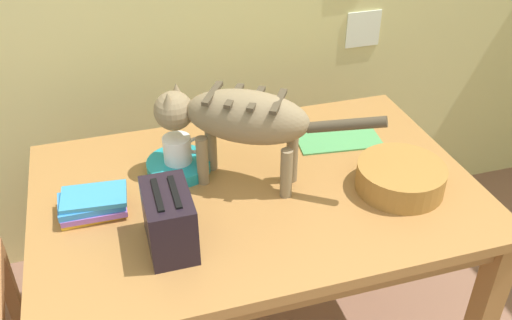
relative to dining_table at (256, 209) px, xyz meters
name	(u,v)px	position (x,y,z in m)	size (l,w,h in m)	color
dining_table	(256,209)	(0.00, 0.00, 0.00)	(1.35, 0.89, 0.72)	#9E6B37
cat	(237,119)	(-0.04, 0.05, 0.30)	(0.60, 0.40, 0.31)	#836F50
saucer_bowl	(179,166)	(-0.21, 0.16, 0.10)	(0.20, 0.20, 0.04)	teal
coffee_mug	(178,149)	(-0.21, 0.16, 0.17)	(0.13, 0.09, 0.09)	white
magazine	(337,137)	(0.35, 0.20, 0.09)	(0.29, 0.18, 0.01)	#4C9A58
book_stack	(93,204)	(-0.48, 0.01, 0.12)	(0.20, 0.13, 0.06)	yellow
wicker_basket	(400,177)	(0.42, -0.13, 0.13)	(0.27, 0.27, 0.08)	olive
toaster	(169,220)	(-0.29, -0.18, 0.17)	(0.12, 0.20, 0.18)	black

